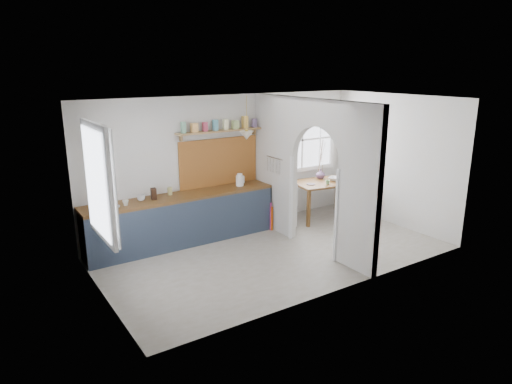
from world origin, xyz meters
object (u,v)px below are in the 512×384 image
vase (320,174)px  chair_left (284,204)px  dining_table (323,200)px  kettle (240,180)px  chair_right (351,193)px

vase → chair_left: bearing=-171.7°
dining_table → vase: bearing=75.5°
kettle → vase: size_ratio=1.15×
chair_left → vase: bearing=107.9°
dining_table → vase: (0.11, 0.25, 0.50)m
kettle → chair_right: bearing=-23.8°
dining_table → chair_left: (-0.97, 0.09, 0.05)m
dining_table → vase: size_ratio=6.15×
dining_table → chair_right: size_ratio=1.54×
chair_left → dining_table: bearing=94.2°
dining_table → chair_left: 0.97m
chair_left → chair_right: (1.82, -0.03, -0.03)m
dining_table → chair_right: 0.85m
dining_table → kettle: (-1.86, 0.32, 0.62)m
dining_table → chair_right: chair_right is taller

